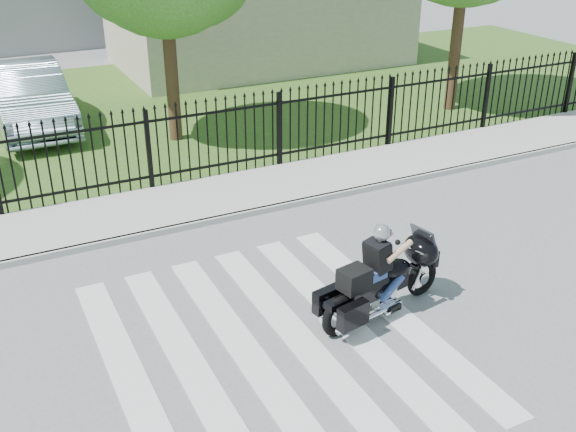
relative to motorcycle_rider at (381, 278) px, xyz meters
name	(u,v)px	position (x,y,z in m)	size (l,w,h in m)	color
ground	(273,345)	(-1.76, 0.01, -0.64)	(120.00, 120.00, 0.00)	slate
crosswalk	(273,344)	(-1.76, 0.01, -0.63)	(5.00, 5.50, 0.01)	silver
sidewalk	(167,207)	(-1.76, 5.01, -0.58)	(40.00, 2.00, 0.12)	#ADAAA3
curb	(182,227)	(-1.76, 4.01, -0.58)	(40.00, 0.12, 0.12)	#ADAAA3
grass_strip	(93,115)	(-1.76, 12.01, -0.63)	(40.00, 12.00, 0.02)	#2F531C
iron_fence	(149,152)	(-1.76, 6.01, 0.26)	(26.00, 0.04, 1.80)	black
building_low	(259,14)	(5.24, 16.01, 1.11)	(10.00, 6.00, 3.50)	beige
motorcycle_rider	(381,278)	(0.00, 0.00, 0.00)	(2.34, 1.08, 1.56)	black
parked_car	(29,97)	(-3.43, 11.62, 0.22)	(1.78, 5.11, 1.68)	#A1B4CB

